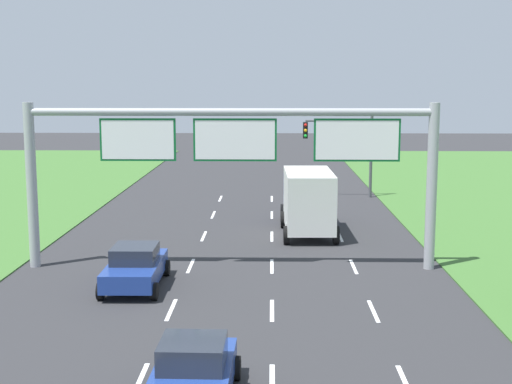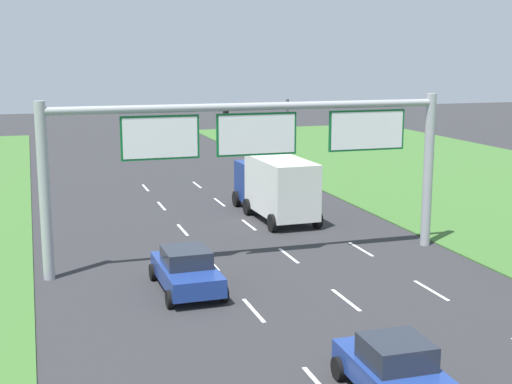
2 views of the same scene
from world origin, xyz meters
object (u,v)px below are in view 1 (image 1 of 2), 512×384
at_px(sign_gantry, 236,152).
at_px(traffic_light_mast, 343,141).
at_px(box_truck, 307,199).
at_px(car_lead_silver, 135,267).
at_px(car_near_red, 193,373).

relative_size(sign_gantry, traffic_light_mast, 3.08).
bearing_deg(box_truck, car_lead_silver, -125.62).
distance_m(sign_gantry, traffic_light_mast, 20.12).
bearing_deg(sign_gantry, box_truck, 65.62).
distance_m(car_lead_silver, sign_gantry, 6.35).
xyz_separation_m(car_lead_silver, sign_gantry, (3.76, 2.99, 4.16)).
xyz_separation_m(car_near_red, traffic_light_mast, (6.78, 32.08, 3.09)).
bearing_deg(traffic_light_mast, car_lead_silver, -114.60).
bearing_deg(box_truck, traffic_light_mast, 74.40).
bearing_deg(sign_gantry, traffic_light_mast, 71.60).
relative_size(car_near_red, sign_gantry, 0.24).
xyz_separation_m(car_near_red, car_lead_silver, (-3.32, 10.02, 0.02)).
bearing_deg(sign_gantry, car_near_red, -91.92).
bearing_deg(car_near_red, sign_gantry, 89.20).
bearing_deg(car_lead_silver, sign_gantry, 37.86).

